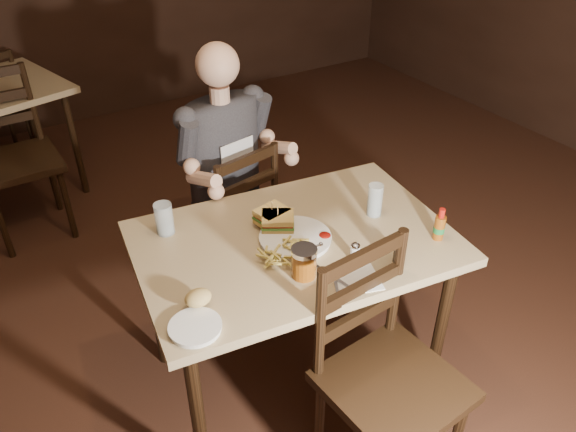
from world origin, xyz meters
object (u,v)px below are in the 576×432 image
glass_left (164,219)px  side_plate (195,328)px  bg_chair_near (17,162)px  hot_sauce (440,224)px  diner (228,140)px  syrup_dispenser (304,262)px  glass_right (375,200)px  chair_far (228,218)px  main_table (295,255)px  chair_near (394,386)px  dinner_plate (295,239)px

glass_left → side_plate: bearing=-102.1°
bg_chair_near → hot_sauce: (1.25, -2.09, 0.34)m
diner → syrup_dispenser: (-0.14, -0.86, -0.07)m
glass_right → chair_far: bearing=114.4°
main_table → syrup_dispenser: syrup_dispenser is taller
glass_right → side_plate: size_ratio=0.84×
chair_far → glass_left: bearing=30.8°
chair_near → bg_chair_near: 2.52m
main_table → diner: diner is taller
main_table → syrup_dispenser: bearing=-113.8°
diner → glass_right: diner is taller
chair_far → bg_chair_near: size_ratio=0.89×
chair_far → glass_left: 0.72m
chair_near → dinner_plate: 0.64m
diner → syrup_dispenser: 0.87m
diner → glass_left: diner is taller
chair_far → chair_near: bearing=79.5°
hot_sauce → glass_right: bearing=112.0°
chair_near → glass_right: bearing=55.0°
chair_near → hot_sauce: (0.43, 0.29, 0.36)m
chair_near → main_table: bearing=90.0°
chair_near → bg_chair_near: (-0.82, 2.38, 0.02)m
dinner_plate → glass_left: glass_left is taller
bg_chair_near → side_plate: bg_chair_near is taller
bg_chair_near → chair_near: bearing=-71.8°
main_table → diner: (0.05, 0.66, 0.21)m
bg_chair_near → glass_left: size_ratio=7.60×
diner → dinner_plate: 0.68m
main_table → syrup_dispenser: 0.26m
hot_sauce → side_plate: hot_sauce is taller
diner → glass_left: 0.58m
hot_sauce → syrup_dispenser: size_ratio=1.15×
glass_left → side_plate: 0.56m
chair_far → hot_sauce: hot_sauce is taller
main_table → syrup_dispenser: (-0.09, -0.20, 0.14)m
main_table → syrup_dispenser: size_ratio=11.05×
side_plate → chair_far: bearing=59.2°
diner → dinner_plate: size_ratio=3.26×
diner → dinner_plate: diner is taller
hot_sauce → chair_far: bearing=113.8°
glass_right → chair_near: bearing=-120.3°
chair_far → glass_left: glass_left is taller
main_table → chair_far: bearing=86.8°
main_table → glass_left: bearing=143.2°
main_table → chair_far: (0.04, 0.71, -0.25)m
chair_near → side_plate: 0.73m
side_plate → glass_left: bearing=77.9°
bg_chair_near → side_plate: 2.08m
main_table → dinner_plate: size_ratio=4.78×
chair_far → side_plate: chair_far is taller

